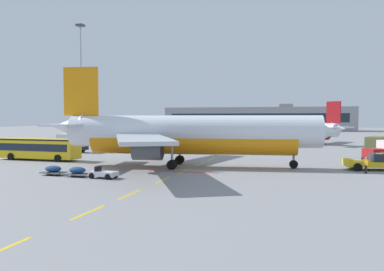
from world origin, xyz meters
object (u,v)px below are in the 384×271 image
Objects in this scene: ground_power_truck at (69,143)px; baggage_train at (78,171)px; apron_shuttle_bus at (39,148)px; pushback_tug at (374,162)px; ground_crew_worker at (366,164)px; fuel_service_truck at (378,146)px; airliner_mid_left at (295,130)px; airliner_foreground at (188,134)px; apron_light_mast_near at (81,70)px.

baggage_train is at bearing -55.02° from ground_power_truck.
ground_power_truck is (-3.34, 12.26, -0.10)m from apron_shuttle_bus.
pushback_tug is 0.52× the size of apron_shuttle_bus.
ground_crew_worker is at bearing -2.42° from apron_shuttle_bus.
ground_power_truck reaches higher than ground_crew_worker.
fuel_service_truck is 19.30m from ground_crew_worker.
apron_shuttle_bus is (-33.14, -48.02, -1.28)m from airliner_mid_left.
fuel_service_truck is 49.65m from ground_power_truck.
apron_shuttle_bus is at bearing 175.99° from airliner_foreground.
apron_light_mast_near is at bearing 133.36° from airliner_foreground.
apron_light_mast_near is (-41.50, 43.94, 13.98)m from airliner_foreground.
apron_light_mast_near reaches higher than fuel_service_truck.
apron_light_mast_near is at bearing 146.90° from pushback_tug.
airliner_foreground reaches higher than pushback_tug.
fuel_service_truck is at bearing -21.15° from apron_light_mast_near.
baggage_train is (17.27, -24.68, -1.12)m from ground_power_truck.
ground_crew_worker is 0.06× the size of apron_light_mast_near.
apron_shuttle_bus is at bearing -124.61° from airliner_mid_left.
fuel_service_truck and ground_power_truck have the same top height.
airliner_foreground reaches higher than ground_power_truck.
ground_crew_worker is (8.93, -49.80, -2.04)m from airliner_mid_left.
airliner_mid_left is 3.22× the size of fuel_service_truck.
baggage_train is 30.09m from ground_crew_worker.
airliner_mid_left is 63.46m from baggage_train.
airliner_mid_left is at bearing 72.36° from baggage_train.
baggage_train is 0.30× the size of apron_light_mast_near.
ground_power_truck is at bearing -62.06° from apron_light_mast_near.
fuel_service_truck is at bearing 20.36° from apron_shuttle_bus.
airliner_mid_left is (-10.24, 46.50, 2.13)m from pushback_tug.
ground_crew_worker is (19.89, -0.22, -2.96)m from airliner_foreground.
airliner_mid_left is (10.96, 49.57, -0.92)m from airliner_foreground.
airliner_mid_left is 33.55m from fuel_service_truck.
apron_light_mast_near is at bearing 114.50° from apron_shuttle_bus.
apron_shuttle_bus is 18.70m from baggage_train.
airliner_foreground reaches higher than airliner_mid_left.
ground_crew_worker is at bearing -79.83° from airliner_mid_left.
airliner_foreground is at bearing -171.76° from pushback_tug.
apron_shuttle_bus is (-43.39, -1.52, 0.85)m from pushback_tug.
apron_light_mast_near is (-65.39, 25.29, 16.29)m from fuel_service_truck.
airliner_mid_left is at bearing 55.39° from apron_shuttle_bus.
ground_power_truck is at bearing -174.42° from fuel_service_truck.
fuel_service_truck is at bearing -67.31° from airliner_mid_left.
airliner_foreground is at bearing -46.64° from apron_light_mast_near.
pushback_tug is at bearing -12.95° from ground_power_truck.
ground_crew_worker is (45.41, -14.04, -0.66)m from ground_power_truck.
airliner_mid_left is at bearing 6.13° from apron_light_mast_near.
pushback_tug is 47.67m from airliner_mid_left.
apron_light_mast_near is at bearing 144.27° from ground_crew_worker.
baggage_train is at bearing -58.76° from apron_light_mast_near.
ground_crew_worker is (42.08, -1.78, -0.76)m from apron_shuttle_bus.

